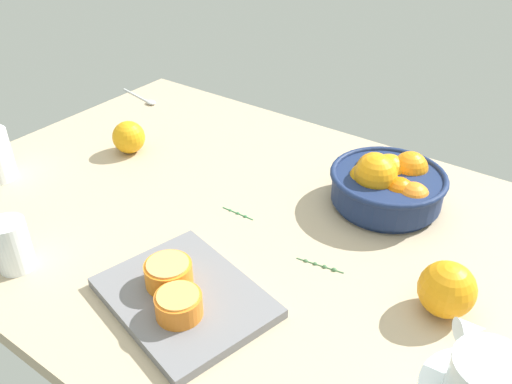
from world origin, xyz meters
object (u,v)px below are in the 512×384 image
at_px(orange_half_0, 179,305).
at_px(spoon, 144,99).
at_px(juice_glass, 12,247).
at_px(loose_orange_1, 129,137).
at_px(orange_half_1, 169,273).
at_px(fruit_bowl, 387,184).
at_px(loose_orange_0, 447,289).
at_px(cutting_board, 185,297).

distance_m(orange_half_0, spoon, 0.87).
height_order(juice_glass, loose_orange_1, juice_glass).
relative_size(orange_half_1, spoon, 0.48).
bearing_deg(fruit_bowl, orange_half_0, -103.45).
bearing_deg(loose_orange_1, orange_half_0, -35.45).
relative_size(orange_half_0, loose_orange_0, 0.81).
relative_size(orange_half_1, loose_orange_1, 1.01).
distance_m(orange_half_0, loose_orange_1, 0.57).
height_order(orange_half_1, loose_orange_0, loose_orange_0).
xyz_separation_m(juice_glass, spoon, (-0.35, 0.63, -0.04)).
distance_m(juice_glass, orange_half_1, 0.28).
bearing_deg(fruit_bowl, cutting_board, -107.42).
height_order(cutting_board, orange_half_1, orange_half_1).
relative_size(juice_glass, loose_orange_0, 1.05).
bearing_deg(orange_half_1, spoon, 139.00).
xyz_separation_m(cutting_board, loose_orange_0, (0.34, 0.22, 0.04)).
xyz_separation_m(fruit_bowl, loose_orange_1, (-0.58, -0.15, -0.01)).
bearing_deg(orange_half_1, cutting_board, -6.69).
bearing_deg(loose_orange_0, orange_half_1, -149.83).
distance_m(cutting_board, orange_half_0, 0.05).
height_order(fruit_bowl, loose_orange_1, fruit_bowl).
relative_size(loose_orange_1, spoon, 0.47).
distance_m(orange_half_0, loose_orange_0, 0.40).
bearing_deg(fruit_bowl, spoon, 173.65).
bearing_deg(loose_orange_1, spoon, 130.16).
bearing_deg(loose_orange_0, spoon, 162.50).
bearing_deg(loose_orange_0, juice_glass, -152.53).
xyz_separation_m(orange_half_0, loose_orange_0, (0.31, 0.26, 0.01)).
bearing_deg(orange_half_0, loose_orange_1, 144.55).
xyz_separation_m(loose_orange_0, loose_orange_1, (-0.78, 0.07, -0.01)).
height_order(orange_half_1, loose_orange_1, loose_orange_1).
bearing_deg(spoon, loose_orange_0, -17.50).
relative_size(orange_half_1, loose_orange_0, 0.87).
distance_m(orange_half_0, orange_half_1, 0.07).
height_order(cutting_board, loose_orange_0, loose_orange_0).
height_order(orange_half_0, loose_orange_1, loose_orange_1).
relative_size(orange_half_0, loose_orange_1, 0.94).
height_order(juice_glass, orange_half_1, juice_glass).
bearing_deg(loose_orange_1, juice_glass, -69.37).
height_order(cutting_board, spoon, cutting_board).
bearing_deg(juice_glass, loose_orange_0, 27.47).
relative_size(cutting_board, orange_half_0, 3.66).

